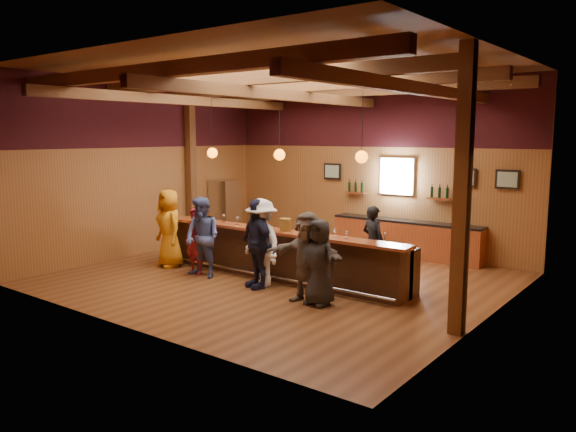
{
  "coord_description": "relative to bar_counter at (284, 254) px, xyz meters",
  "views": [
    {
      "loc": [
        7.4,
        -9.41,
        3.12
      ],
      "look_at": [
        0.0,
        0.3,
        1.35
      ],
      "focal_mm": 35.0,
      "sensor_mm": 36.0,
      "label": 1
    }
  ],
  "objects": [
    {
      "name": "glass_g",
      "position": [
        1.49,
        -0.29,
        0.71
      ],
      "size": [
        0.08,
        0.08,
        0.17
      ],
      "color": "silver",
      "rests_on": "bar_counter"
    },
    {
      "name": "back_bar_cabinet",
      "position": [
        1.18,
        3.57,
        -0.05
      ],
      "size": [
        4.0,
        0.52,
        0.95
      ],
      "color": "maroon",
      "rests_on": "ground"
    },
    {
      "name": "customer_orange",
      "position": [
        -2.82,
        -0.83,
        0.4
      ],
      "size": [
        1.03,
        0.82,
        1.85
      ],
      "primitive_type": "imported",
      "rotation": [
        0.0,
        0.0,
        -0.29
      ],
      "color": "orange",
      "rests_on": "ground"
    },
    {
      "name": "customer_redvest",
      "position": [
        -1.79,
        -0.97,
        0.23
      ],
      "size": [
        0.56,
        0.38,
        1.51
      ],
      "primitive_type": "imported",
      "rotation": [
        0.0,
        0.0,
        0.03
      ],
      "color": "maroon",
      "rests_on": "ground"
    },
    {
      "name": "customer_denim",
      "position": [
        -1.44,
        -1.08,
        0.37
      ],
      "size": [
        0.88,
        0.69,
        1.78
      ],
      "primitive_type": "imported",
      "rotation": [
        0.0,
        0.0,
        0.02
      ],
      "color": "#495893",
      "rests_on": "ground"
    },
    {
      "name": "glass_h",
      "position": [
        1.76,
        -0.29,
        0.7
      ],
      "size": [
        0.07,
        0.07,
        0.16
      ],
      "color": "silver",
      "rests_on": "bar_counter"
    },
    {
      "name": "window",
      "position": [
        0.78,
        3.8,
        1.53
      ],
      "size": [
        0.95,
        0.09,
        0.95
      ],
      "color": "silver",
      "rests_on": "room"
    },
    {
      "name": "glass_a",
      "position": [
        -2.44,
        -0.32,
        0.73
      ],
      "size": [
        0.09,
        0.09,
        0.2
      ],
      "color": "silver",
      "rests_on": "bar_counter"
    },
    {
      "name": "customer_navy",
      "position": [
        0.05,
        -1.0,
        0.4
      ],
      "size": [
        1.17,
        0.81,
        1.84
      ],
      "primitive_type": "imported",
      "rotation": [
        0.0,
        0.0,
        -0.37
      ],
      "color": "#1A1D35",
      "rests_on": "ground"
    },
    {
      "name": "stainless_fridge",
      "position": [
        -4.12,
        2.45,
        0.38
      ],
      "size": [
        0.7,
        0.7,
        1.8
      ],
      "primitive_type": "cube",
      "color": "silver",
      "rests_on": "ground"
    },
    {
      "name": "bottle_a",
      "position": [
        0.83,
        -0.28,
        0.73
      ],
      "size": [
        0.08,
        0.08,
        0.37
      ],
      "color": "black",
      "rests_on": "bar_counter"
    },
    {
      "name": "framed_pictures",
      "position": [
        1.65,
        3.79,
        1.58
      ],
      "size": [
        5.35,
        0.05,
        0.45
      ],
      "color": "black",
      "rests_on": "room"
    },
    {
      "name": "glass_e",
      "position": [
        -0.37,
        -0.32,
        0.7
      ],
      "size": [
        0.07,
        0.07,
        0.16
      ],
      "color": "silver",
      "rests_on": "bar_counter"
    },
    {
      "name": "customer_dark",
      "position": [
        1.73,
        -1.23,
        0.28
      ],
      "size": [
        0.81,
        0.55,
        1.61
      ],
      "primitive_type": "imported",
      "rotation": [
        0.0,
        0.0,
        -0.06
      ],
      "color": "black",
      "rests_on": "ground"
    },
    {
      "name": "glass_c",
      "position": [
        -1.61,
        -0.23,
        0.72
      ],
      "size": [
        0.08,
        0.08,
        0.18
      ],
      "color": "silver",
      "rests_on": "bar_counter"
    },
    {
      "name": "customer_brown",
      "position": [
        1.47,
        -1.21,
        0.34
      ],
      "size": [
        1.64,
        0.66,
        1.72
      ],
      "primitive_type": "imported",
      "rotation": [
        0.0,
        0.0,
        0.1
      ],
      "color": "#61564D",
      "rests_on": "ground"
    },
    {
      "name": "bottle_b",
      "position": [
        0.78,
        -0.19,
        0.72
      ],
      "size": [
        0.07,
        0.07,
        0.34
      ],
      "color": "black",
      "rests_on": "bar_counter"
    },
    {
      "name": "glass_f",
      "position": [
        0.78,
        -0.34,
        0.72
      ],
      "size": [
        0.08,
        0.08,
        0.19
      ],
      "color": "silver",
      "rests_on": "bar_counter"
    },
    {
      "name": "bartender",
      "position": [
        1.58,
        1.12,
        0.28
      ],
      "size": [
        0.66,
        0.51,
        1.6
      ],
      "primitive_type": "imported",
      "rotation": [
        0.0,
        0.0,
        2.9
      ],
      "color": "black",
      "rests_on": "ground"
    },
    {
      "name": "wine_shelves",
      "position": [
        0.78,
        3.73,
        1.1
      ],
      "size": [
        3.0,
        0.18,
        0.3
      ],
      "color": "maroon",
      "rests_on": "room"
    },
    {
      "name": "glass_b",
      "position": [
        -2.08,
        -0.42,
        0.7
      ],
      "size": [
        0.07,
        0.07,
        0.16
      ],
      "color": "silver",
      "rests_on": "bar_counter"
    },
    {
      "name": "customer_white",
      "position": [
        0.07,
        -0.87,
        0.39
      ],
      "size": [
        1.35,
        1.06,
        1.83
      ],
      "primitive_type": "imported",
      "rotation": [
        0.0,
        0.0,
        -0.36
      ],
      "color": "white",
      "rests_on": "ground"
    },
    {
      "name": "ice_bucket",
      "position": [
        0.28,
        -0.32,
        0.72
      ],
      "size": [
        0.25,
        0.25,
        0.27
      ],
      "primitive_type": "cylinder",
      "color": "brown",
      "rests_on": "bar_counter"
    },
    {
      "name": "pendant_lights",
      "position": [
        -0.02,
        -0.15,
        2.19
      ],
      "size": [
        4.24,
        0.24,
        1.37
      ],
      "color": "black",
      "rests_on": "room"
    },
    {
      "name": "glass_d",
      "position": [
        -1.11,
        -0.3,
        0.72
      ],
      "size": [
        0.08,
        0.08,
        0.19
      ],
      "color": "silver",
      "rests_on": "bar_counter"
    },
    {
      "name": "room",
      "position": [
        -0.02,
        -0.09,
        2.69
      ],
      "size": [
        9.04,
        9.0,
        4.52
      ],
      "color": "brown",
      "rests_on": "ground"
    },
    {
      "name": "bar_counter",
      "position": [
        0.0,
        0.0,
        0.0
      ],
      "size": [
        6.3,
        1.07,
        1.11
      ],
      "color": "black",
      "rests_on": "ground"
    }
  ]
}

